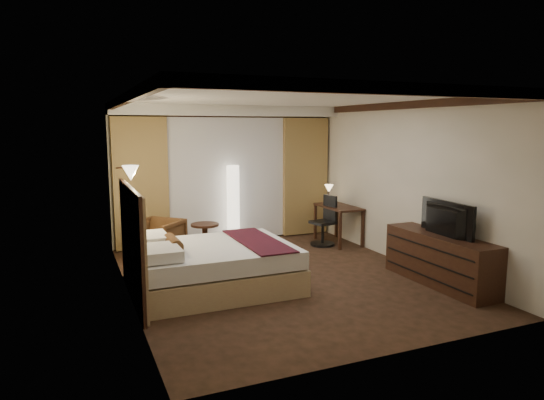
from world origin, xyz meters
name	(u,v)px	position (x,y,z in m)	size (l,w,h in m)	color
floor	(282,278)	(0.00, 0.00, 0.00)	(4.50, 5.50, 0.01)	black
ceiling	(283,98)	(0.00, 0.00, 2.70)	(4.50, 5.50, 0.01)	white
back_wall	(226,174)	(0.00, 2.75, 1.35)	(4.50, 0.02, 2.70)	beige
left_wall	(126,199)	(-2.25, 0.00, 1.35)	(0.02, 5.50, 2.70)	beige
right_wall	(405,184)	(2.25, 0.00, 1.35)	(0.02, 5.50, 2.70)	beige
crown_molding	(283,102)	(0.00, 0.00, 2.64)	(4.50, 5.50, 0.12)	black
soffit	(229,111)	(0.00, 2.50, 2.60)	(4.50, 0.50, 0.20)	white
curtain_sheer	(228,180)	(0.00, 2.67, 1.25)	(2.48, 0.04, 2.45)	silver
curtain_left_drape	(141,184)	(-1.70, 2.61, 1.25)	(1.00, 0.14, 2.45)	#AA8C4D
curtain_right_drape	(305,177)	(1.70, 2.61, 1.25)	(1.00, 0.14, 2.45)	#AA8C4D
wall_sconce	(131,173)	(-2.09, 0.79, 1.62)	(0.24, 0.24, 0.24)	white
bed	(214,266)	(-1.09, -0.07, 0.32)	(2.20, 1.72, 0.64)	white
headboard	(133,244)	(-2.20, -0.07, 0.75)	(0.12, 2.02, 1.50)	tan
armchair	(158,237)	(-1.55, 1.85, 0.38)	(0.75, 0.70, 0.77)	#4D3117
side_table	(205,239)	(-0.71, 1.85, 0.28)	(0.51, 0.51, 0.56)	black
floor_lamp	(233,204)	(0.03, 2.43, 0.78)	(0.33, 0.33, 1.56)	white
desk	(338,224)	(1.95, 1.63, 0.38)	(0.55, 1.08, 0.75)	black
desk_lamp	(329,195)	(1.95, 2.03, 0.92)	(0.18, 0.18, 0.34)	#FFD899
office_chair	(323,221)	(1.57, 1.58, 0.49)	(0.47, 0.47, 0.98)	black
dresser	(440,259)	(2.00, -1.17, 0.37)	(0.50, 1.91, 0.74)	black
television	(441,213)	(1.97, -1.17, 1.06)	(1.10, 0.63, 0.14)	black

